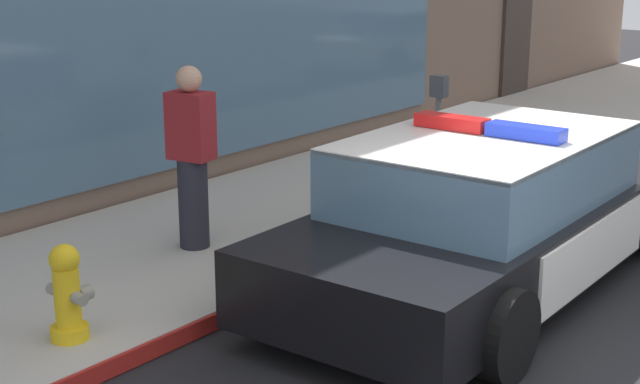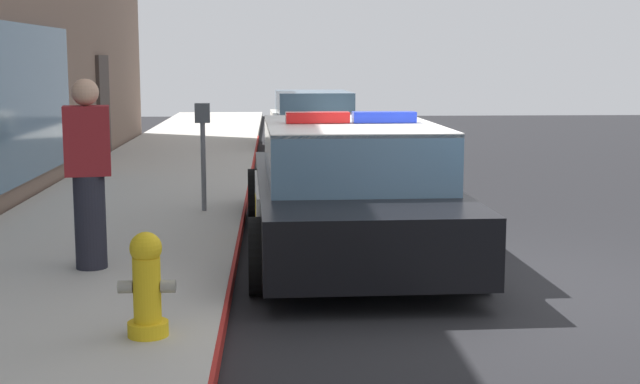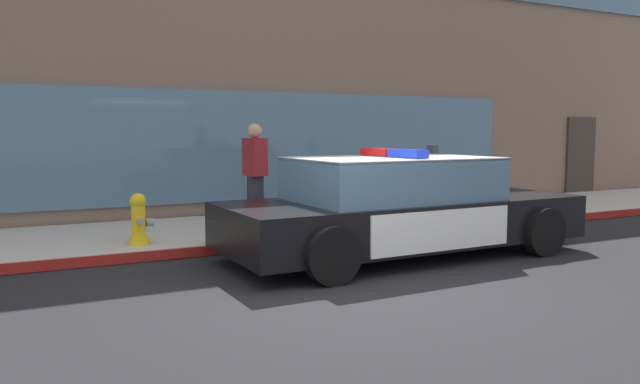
% 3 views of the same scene
% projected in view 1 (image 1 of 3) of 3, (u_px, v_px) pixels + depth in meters
% --- Properties ---
extents(sidewalk, '(48.00, 2.93, 0.15)m').
position_uv_depth(sidewalk, '(142.00, 263.00, 8.66)').
color(sidewalk, '#B2ADA3').
rests_on(sidewalk, ground).
extents(curb_red_paint, '(28.80, 0.04, 0.14)m').
position_uv_depth(curb_red_paint, '(262.00, 301.00, 7.77)').
color(curb_red_paint, maroon).
rests_on(curb_red_paint, ground).
extents(police_cruiser, '(5.16, 2.24, 1.49)m').
position_uv_depth(police_cruiser, '(491.00, 210.00, 8.19)').
color(police_cruiser, black).
rests_on(police_cruiser, ground).
extents(fire_hydrant, '(0.34, 0.39, 0.73)m').
position_uv_depth(fire_hydrant, '(68.00, 293.00, 6.79)').
color(fire_hydrant, gold).
rests_on(fire_hydrant, sidewalk).
extents(pedestrian_on_sidewalk, '(0.33, 0.44, 1.71)m').
position_uv_depth(pedestrian_on_sidewalk, '(192.00, 157.00, 8.65)').
color(pedestrian_on_sidewalk, '#23232D').
rests_on(pedestrian_on_sidewalk, sidewalk).
extents(parking_meter, '(0.12, 0.18, 1.34)m').
position_uv_depth(parking_meter, '(438.00, 112.00, 10.43)').
color(parking_meter, slate).
rests_on(parking_meter, sidewalk).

